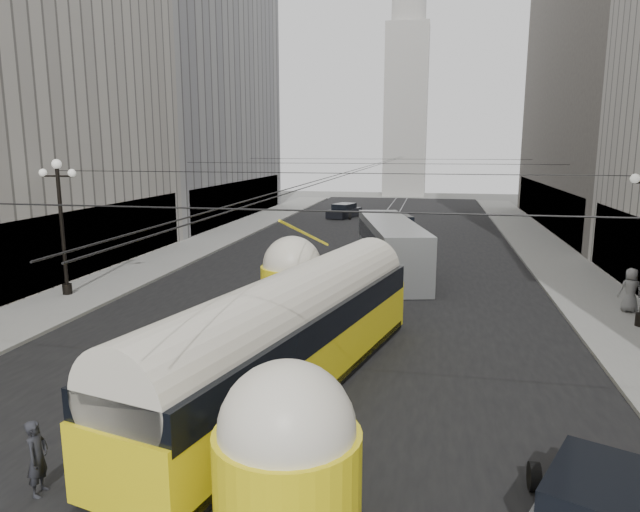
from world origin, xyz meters
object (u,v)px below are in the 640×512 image
at_px(pedestrian_crossing_b, 249,466).
at_px(pedestrian_sidewalk_right, 630,290).
at_px(streetcar, 291,333).
at_px(city_bus, 391,245).
at_px(sedan_grey, 594,511).
at_px(pedestrian_crossing_a, 38,458).

relative_size(pedestrian_crossing_b, pedestrian_sidewalk_right, 0.95).
bearing_deg(pedestrian_sidewalk_right, streetcar, 34.53).
distance_m(city_bus, sedan_grey, 22.41).
relative_size(pedestrian_crossing_a, pedestrian_sidewalk_right, 0.86).
bearing_deg(pedestrian_crossing_b, pedestrian_sidewalk_right, 164.09).
bearing_deg(sedan_grey, city_bus, 103.86).
distance_m(pedestrian_crossing_a, pedestrian_sidewalk_right, 22.90).
height_order(pedestrian_crossing_a, pedestrian_sidewalk_right, pedestrian_sidewalk_right).
bearing_deg(pedestrian_crossing_b, streetcar, -153.72).
distance_m(sedan_grey, pedestrian_crossing_b, 6.45).
distance_m(city_bus, pedestrian_sidewalk_right, 12.30).
relative_size(streetcar, city_bus, 1.32).
xyz_separation_m(pedestrian_crossing_a, pedestrian_crossing_b, (4.40, 0.42, 0.09)).
bearing_deg(streetcar, city_bus, 84.30).
height_order(pedestrian_crossing_a, pedestrian_crossing_b, pedestrian_crossing_b).
xyz_separation_m(sedan_grey, pedestrian_crossing_b, (-6.44, -0.28, 0.29)).
distance_m(sedan_grey, pedestrian_crossing_a, 10.86).
xyz_separation_m(sedan_grey, pedestrian_crossing_a, (-10.84, -0.70, 0.20)).
height_order(sedan_grey, pedestrian_crossing_a, pedestrian_crossing_a).
relative_size(streetcar, pedestrian_crossing_a, 9.80).
xyz_separation_m(streetcar, pedestrian_sidewalk_right, (12.27, 10.25, -0.65)).
bearing_deg(pedestrian_sidewalk_right, pedestrian_crossing_a, 39.95).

